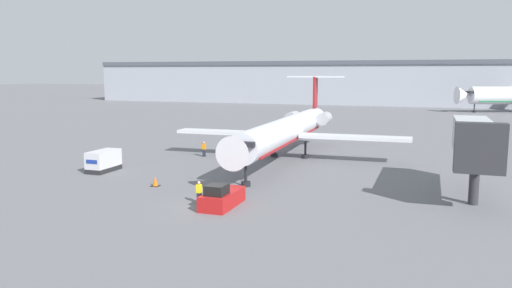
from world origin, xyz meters
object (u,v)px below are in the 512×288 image
object	(u,v)px
airplane_main	(288,130)
worker_near_tug	(199,192)
pushback_tug	(222,197)
luggage_cart	(104,161)
jet_bridge	(474,140)
worker_by_wing	(204,149)
traffic_cone_left	(155,182)

from	to	relation	value
airplane_main	worker_near_tug	size ratio (longest dim) A/B	20.20
pushback_tug	luggage_cart	distance (m)	17.65
luggage_cart	jet_bridge	bearing A→B (deg)	1.14
luggage_cart	worker_by_wing	bearing A→B (deg)	62.98
luggage_cart	worker_by_wing	size ratio (longest dim) A/B	2.09
worker_near_tug	worker_by_wing	distance (m)	20.43
airplane_main	jet_bridge	bearing A→B (deg)	-33.64
worker_near_tug	traffic_cone_left	distance (m)	7.10
worker_near_tug	worker_by_wing	xyz separation A→B (m)	(-8.34, 18.65, 0.05)
airplane_main	jet_bridge	xyz separation A→B (m)	(17.85, -11.88, 1.18)
worker_near_tug	traffic_cone_left	xyz separation A→B (m)	(-5.93, 3.87, -0.47)
worker_near_tug	airplane_main	bearing A→B (deg)	87.24
traffic_cone_left	jet_bridge	bearing A→B (deg)	10.44
pushback_tug	jet_bridge	size ratio (longest dim) A/B	0.39
airplane_main	worker_near_tug	distance (m)	20.48
airplane_main	pushback_tug	distance (m)	20.67
luggage_cart	worker_by_wing	world-z (taller)	luggage_cart
airplane_main	pushback_tug	size ratio (longest dim) A/B	7.52
traffic_cone_left	jet_bridge	xyz separation A→B (m)	(24.76, 4.56, 4.06)
airplane_main	jet_bridge	size ratio (longest dim) A/B	2.94
airplane_main	worker_by_wing	size ratio (longest dim) A/B	19.28
pushback_tug	worker_by_wing	world-z (taller)	pushback_tug
worker_by_wing	traffic_cone_left	world-z (taller)	worker_by_wing
pushback_tug	traffic_cone_left	bearing A→B (deg)	152.56
worker_near_tug	pushback_tug	bearing A→B (deg)	-5.30
airplane_main	luggage_cart	xyz separation A→B (m)	(-14.86, -12.53, -2.25)
pushback_tug	luggage_cart	xyz separation A→B (m)	(-15.75, 7.96, 0.36)
jet_bridge	traffic_cone_left	bearing A→B (deg)	-169.56
worker_by_wing	jet_bridge	xyz separation A→B (m)	(27.17, -10.22, 3.54)
airplane_main	worker_by_wing	xyz separation A→B (m)	(-9.32, -1.66, -2.36)
luggage_cart	worker_near_tug	xyz separation A→B (m)	(13.88, -7.79, -0.15)
worker_by_wing	airplane_main	bearing A→B (deg)	10.11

